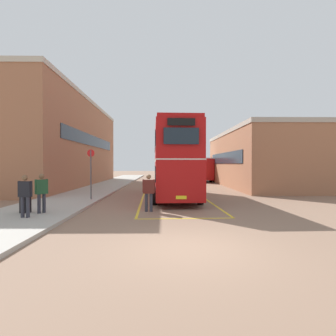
% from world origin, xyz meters
% --- Properties ---
extents(ground_plane, '(135.60, 135.60, 0.00)m').
position_xyz_m(ground_plane, '(0.00, 14.40, 0.00)').
color(ground_plane, '#846651').
extents(sidewalk_left, '(4.00, 57.60, 0.14)m').
position_xyz_m(sidewalk_left, '(-6.50, 16.80, 0.07)').
color(sidewalk_left, '#A39E93').
rests_on(sidewalk_left, ground).
extents(brick_building_left, '(6.22, 23.68, 8.86)m').
position_xyz_m(brick_building_left, '(-11.15, 21.47, 4.43)').
color(brick_building_left, '#9E6647').
rests_on(brick_building_left, ground).
extents(depot_building_right, '(8.41, 17.13, 5.54)m').
position_xyz_m(depot_building_right, '(9.64, 20.29, 2.77)').
color(depot_building_right, '#9E6647').
rests_on(depot_building_right, ground).
extents(double_decker_bus, '(3.06, 10.05, 4.75)m').
position_xyz_m(double_decker_bus, '(-0.00, 10.90, 2.51)').
color(double_decker_bus, black).
rests_on(double_decker_bus, ground).
extents(single_deck_bus, '(3.34, 9.70, 3.02)m').
position_xyz_m(single_deck_bus, '(3.82, 29.93, 1.64)').
color(single_deck_bus, black).
rests_on(single_deck_bus, ground).
extents(pedestrian_boarding, '(0.59, 0.26, 1.76)m').
position_xyz_m(pedestrian_boarding, '(-1.38, 5.64, 1.03)').
color(pedestrian_boarding, '#2D2D38').
rests_on(pedestrian_boarding, ground).
extents(pedestrian_waiting_near, '(0.48, 0.50, 1.69)m').
position_xyz_m(pedestrian_waiting_near, '(-5.92, 4.55, 1.12)').
color(pedestrian_waiting_near, '#2D2D38').
rests_on(pedestrian_waiting_near, sidewalk_left).
extents(pedestrian_waiting_far, '(0.56, 0.25, 1.68)m').
position_xyz_m(pedestrian_waiting_far, '(-6.12, 3.57, 1.11)').
color(pedestrian_waiting_far, '#2D2D38').
rests_on(pedestrian_waiting_far, sidewalk_left).
extents(litter_bin, '(0.51, 0.51, 0.95)m').
position_xyz_m(litter_bin, '(-6.68, 4.70, 0.62)').
color(litter_bin, black).
rests_on(litter_bin, sidewalk_left).
extents(bus_stop_sign, '(0.44, 0.08, 2.98)m').
position_xyz_m(bus_stop_sign, '(-5.04, 9.21, 1.92)').
color(bus_stop_sign, '#4C4C51').
rests_on(bus_stop_sign, sidewalk_left).
extents(bay_marking_yellow, '(4.60, 12.12, 0.01)m').
position_xyz_m(bay_marking_yellow, '(0.03, 9.02, 0.00)').
color(bay_marking_yellow, gold).
rests_on(bay_marking_yellow, ground).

